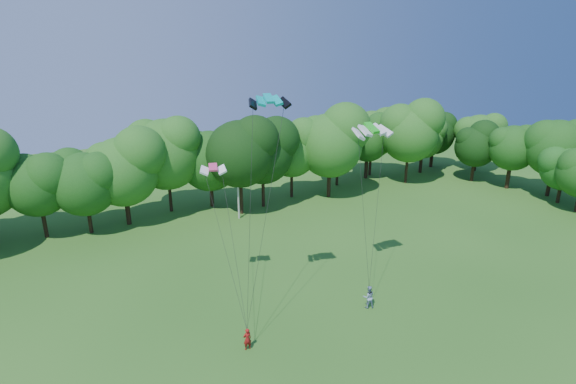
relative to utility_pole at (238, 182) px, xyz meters
name	(u,v)px	position (x,y,z in m)	size (l,w,h in m)	color
utility_pole	(238,182)	(0.00, 0.00, 0.00)	(1.72, 0.55, 8.81)	#ADADA4
kite_flyer_left	(247,339)	(-8.52, -22.48, -3.71)	(0.59, 0.39, 1.61)	maroon
kite_flyer_right	(368,297)	(1.80, -22.25, -3.59)	(0.90, 0.70, 1.86)	#89A2BE
kite_teal	(269,98)	(-5.06, -19.07, 11.67)	(2.87, 1.69, 0.58)	#05A3A2
kite_green	(372,128)	(3.79, -18.92, 8.95)	(3.11, 1.39, 0.72)	green
kite_pink	(213,167)	(-7.67, -14.61, 6.23)	(2.13, 1.45, 0.47)	#D43B70
tree_back_center	(240,150)	(0.90, 1.33, 3.35)	(8.66, 8.66, 12.60)	#322113
tree_back_east	(372,129)	(24.97, 7.41, 2.69)	(7.94, 7.94, 11.54)	#2F2012
tree_flank_east	(566,160)	(38.50, -14.33, 1.21)	(6.30, 6.30, 9.17)	black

